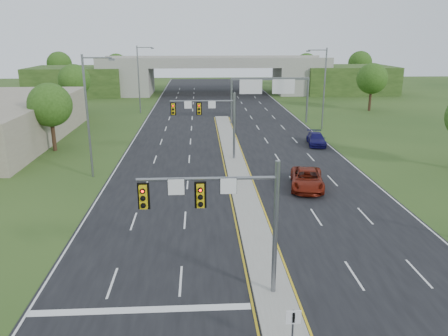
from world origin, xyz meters
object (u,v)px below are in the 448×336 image
sign_gantry (269,88)px  car_far_a (307,179)px  signal_mast_near (229,209)px  overpass (215,78)px  keep_right_sign (293,325)px  car_far_b (316,139)px  signal_mast_far (212,116)px

sign_gantry → car_far_a: (-1.18, -29.20, -4.42)m
signal_mast_near → car_far_a: bearing=63.8°
signal_mast_near → overpass: overpass is taller
keep_right_sign → overpass: overpass is taller
overpass → car_far_a: (5.50, -64.28, -2.73)m
car_far_b → sign_gantry: bearing=112.1°
keep_right_sign → car_far_b: 36.95m
car_far_a → car_far_b: (4.81, 15.23, -0.10)m
overpass → car_far_b: bearing=-78.1°
sign_gantry → overpass: (-6.68, 35.08, -1.69)m
keep_right_sign → signal_mast_far: bearing=94.4°
overpass → car_far_b: (10.31, -49.05, -2.83)m
car_far_a → signal_mast_near: bearing=-105.5°
overpass → sign_gantry: bearing=-79.2°
overpass → car_far_b: overpass is taller
keep_right_sign → car_far_b: bearing=73.8°
signal_mast_near → sign_gantry: 45.88m
signal_mast_far → sign_gantry: 21.91m
signal_mast_near → signal_mast_far: (0.00, 25.00, 0.00)m
signal_mast_near → car_far_a: size_ratio=1.21×
car_far_a → sign_gantry: bearing=98.3°
sign_gantry → keep_right_sign: bearing=-97.7°
car_far_a → signal_mast_far: bearing=140.8°
overpass → car_far_a: overpass is taller
keep_right_sign → car_far_a: keep_right_sign is taller
overpass → car_far_b: size_ratio=16.51×
sign_gantry → signal_mast_far: bearing=-114.1°
car_far_a → car_far_b: 15.97m
sign_gantry → car_far_b: bearing=-75.4°
keep_right_sign → car_far_b: keep_right_sign is taller
sign_gantry → signal_mast_near: bearing=-101.2°
signal_mast_far → overpass: size_ratio=0.09×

